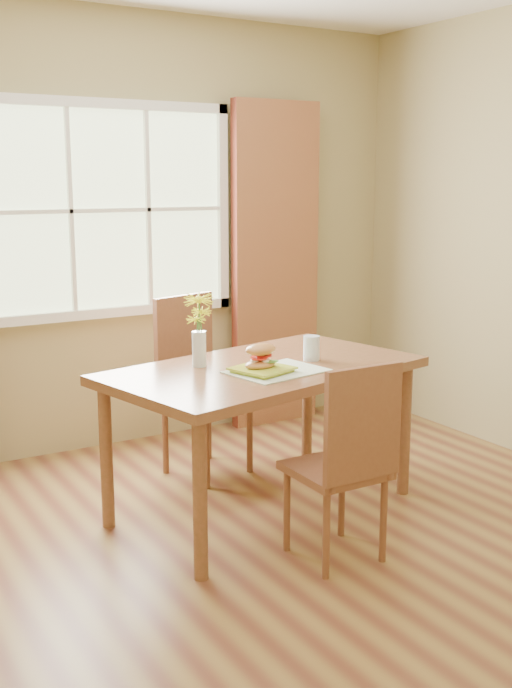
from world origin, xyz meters
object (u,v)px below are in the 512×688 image
object	(u,v)px
chair_far	(196,376)
flower_vase	(199,323)
chair_near	(347,455)
water_glass	(311,349)
dining_table	(263,381)
croissant_sandwich	(261,357)

from	to	relation	value
chair_far	flower_vase	world-z (taller)	flower_vase
chair_near	water_glass	size ratio (longest dim) A/B	7.25
dining_table	chair_far	xyz separation A→B (m)	(-0.03, 0.71, -0.12)
croissant_sandwich	flower_vase	bearing A→B (deg)	121.81
chair_near	croissant_sandwich	xyz separation A→B (m)	(-0.09, 0.58, 0.34)
croissant_sandwich	water_glass	world-z (taller)	croissant_sandwich
croissant_sandwich	water_glass	bearing A→B (deg)	11.23
water_glass	dining_table	bearing A→B (deg)	175.80
dining_table	chair_near	world-z (taller)	chair_near
water_glass	flower_vase	xyz separation A→B (m)	(-0.56, 0.17, 0.16)
chair_near	chair_far	world-z (taller)	chair_far
chair_near	flower_vase	size ratio (longest dim) A/B	2.53
water_glass	flower_vase	distance (m)	0.61
chair_near	water_glass	bearing A→B (deg)	68.08
chair_far	water_glass	size ratio (longest dim) A/B	8.07
dining_table	flower_vase	world-z (taller)	flower_vase
dining_table	water_glass	distance (m)	0.31
chair_far	water_glass	bearing A→B (deg)	-83.49
dining_table	chair_near	xyz separation A→B (m)	(-0.00, -0.70, -0.18)
dining_table	chair_far	distance (m)	0.72
croissant_sandwich	water_glass	distance (m)	0.38
chair_far	water_glass	world-z (taller)	chair_far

